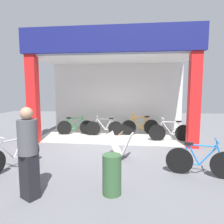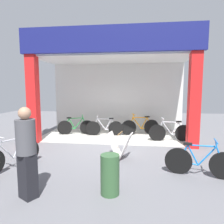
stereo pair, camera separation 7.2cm
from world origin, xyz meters
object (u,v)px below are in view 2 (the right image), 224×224
sandwich_board_sign (120,146)px  pedestrian_0 (27,151)px  bicycle_parked_0 (12,155)px  bicycle_inside_0 (140,127)px  bicycle_inside_3 (171,132)px  bicycle_inside_1 (105,128)px  trash_bin (110,175)px  bicycle_inside_2 (76,127)px  bicycle_parked_1 (200,162)px

sandwich_board_sign → pedestrian_0: (-1.56, -2.36, 0.52)m
bicycle_parked_0 → pedestrian_0: pedestrian_0 is taller
bicycle_inside_0 → bicycle_inside_3: bicycle_inside_0 is taller
bicycle_inside_1 → sandwich_board_sign: size_ratio=2.06×
sandwich_board_sign → trash_bin: trash_bin is taller
bicycle_inside_2 → bicycle_inside_3: bearing=-9.5°
bicycle_inside_3 → sandwich_board_sign: bearing=-129.2°
bicycle_inside_0 → bicycle_inside_2: bicycle_inside_0 is taller
bicycle_parked_0 → sandwich_board_sign: (2.70, 1.13, 0.02)m
sandwich_board_sign → trash_bin: bearing=-90.7°
bicycle_parked_1 → pedestrian_0: pedestrian_0 is taller
pedestrian_0 → bicycle_inside_0: bearing=68.3°
bicycle_parked_1 → bicycle_inside_2: bearing=137.6°
bicycle_inside_1 → bicycle_parked_1: 4.80m
bicycle_inside_2 → bicycle_parked_0: size_ratio=1.02×
bicycle_inside_1 → bicycle_parked_1: bearing=-52.7°
bicycle_inside_1 → sandwich_board_sign: bearing=-72.0°
bicycle_inside_0 → bicycle_inside_1: 1.61m
bicycle_inside_2 → pedestrian_0: pedestrian_0 is taller
bicycle_parked_0 → bicycle_parked_1: 4.70m
bicycle_inside_1 → bicycle_inside_3: size_ratio=0.97×
bicycle_parked_1 → sandwich_board_sign: 2.22m
bicycle_inside_3 → trash_bin: bicycle_inside_3 is taller
bicycle_inside_1 → sandwich_board_sign: 2.99m
bicycle_inside_3 → trash_bin: 4.64m
trash_bin → bicycle_inside_1: bearing=100.4°
bicycle_inside_2 → trash_bin: bicycle_inside_2 is taller
sandwich_board_sign → pedestrian_0: bearing=-123.5°
bicycle_inside_0 → trash_bin: 5.26m
bicycle_parked_1 → trash_bin: (-2.02, -1.06, 0.04)m
bicycle_inside_1 → bicycle_inside_3: (2.73, -0.62, 0.01)m
bicycle_parked_0 → pedestrian_0: size_ratio=0.91×
bicycle_inside_0 → bicycle_inside_2: (-2.90, -0.28, -0.02)m
pedestrian_0 → trash_bin: 1.65m
bicycle_inside_0 → bicycle_inside_3: size_ratio=1.00×
bicycle_inside_3 → bicycle_parked_1: bearing=-86.8°
sandwich_board_sign → trash_bin: size_ratio=0.99×
bicycle_inside_0 → sandwich_board_sign: bicycle_inside_0 is taller
bicycle_inside_1 → bicycle_inside_2: size_ratio=1.01×
bicycle_inside_0 → pedestrian_0: size_ratio=0.96×
bicycle_inside_0 → trash_bin: bicycle_inside_0 is taller
sandwich_board_sign → trash_bin: (-0.03, -2.04, 0.01)m
bicycle_inside_3 → trash_bin: bearing=-113.3°
sandwich_board_sign → pedestrian_0: 2.88m
bicycle_parked_1 → bicycle_inside_3: bearing=93.2°
bicycle_inside_2 → trash_bin: size_ratio=2.01×
bicycle_inside_3 → pedestrian_0: pedestrian_0 is taller
trash_bin → bicycle_inside_0: bearing=82.7°
pedestrian_0 → bicycle_inside_1: bearing=83.0°
bicycle_parked_0 → trash_bin: bearing=-18.6°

